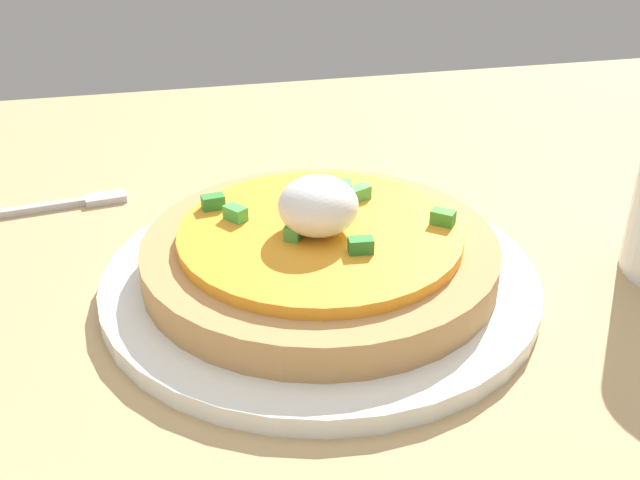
{
  "coord_description": "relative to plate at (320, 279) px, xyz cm",
  "views": [
    {
      "loc": [
        11.19,
        31.14,
        25.92
      ],
      "look_at": [
        3.09,
        -4.65,
        5.73
      ],
      "focal_mm": 42.37,
      "sensor_mm": 36.0,
      "label": 1
    }
  ],
  "objects": [
    {
      "name": "dining_table",
      "position": [
        -3.09,
        4.65,
        -1.87
      ],
      "size": [
        108.26,
        88.17,
        2.64
      ],
      "primitive_type": "cube",
      "color": "tan",
      "rests_on": "ground"
    },
    {
      "name": "plate",
      "position": [
        0.0,
        0.0,
        0.0
      ],
      "size": [
        24.64,
        24.64,
        1.09
      ],
      "primitive_type": "cylinder",
      "color": "white",
      "rests_on": "dining_table"
    },
    {
      "name": "pizza",
      "position": [
        0.01,
        0.01,
        1.99
      ],
      "size": [
        19.88,
        19.88,
        5.9
      ],
      "color": "tan",
      "rests_on": "plate"
    },
    {
      "name": "fork",
      "position": [
        15.0,
        -13.94,
        -0.29
      ],
      "size": [
        10.37,
        2.41,
        0.5
      ],
      "rotation": [
        0.0,
        0.0,
        -3.0
      ],
      "color": "#B7B7BC",
      "rests_on": "dining_table"
    }
  ]
}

